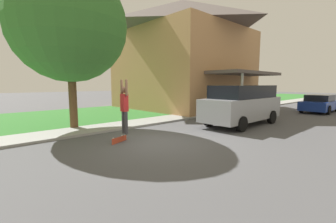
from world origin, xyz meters
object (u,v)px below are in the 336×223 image
object	(u,v)px
suv_parked	(242,104)
skateboard	(119,140)
skateboarder	(124,106)
lawn_tree_near	(69,25)
car_down_street	(320,103)

from	to	relation	value
suv_parked	skateboard	xyz separation A→B (m)	(-1.21, -6.62, -1.01)
suv_parked	skateboarder	xyz separation A→B (m)	(-1.14, -6.41, 0.23)
suv_parked	skateboarder	world-z (taller)	skateboarder
skateboard	suv_parked	bearing A→B (deg)	79.64
skateboarder	lawn_tree_near	bearing A→B (deg)	-171.93
lawn_tree_near	skateboarder	xyz separation A→B (m)	(3.65, 0.52, -3.43)
skateboarder	skateboard	world-z (taller)	skateboarder
skateboarder	skateboard	distance (m)	1.26
suv_parked	skateboard	size ratio (longest dim) A/B	6.70
suv_parked	car_down_street	distance (m)	9.43
suv_parked	car_down_street	xyz separation A→B (m)	(1.26, 9.34, -0.44)
lawn_tree_near	suv_parked	distance (m)	9.18
lawn_tree_near	skateboard	bearing A→B (deg)	4.92
skateboard	lawn_tree_near	bearing A→B (deg)	-175.08
car_down_street	skateboard	xyz separation A→B (m)	(-2.47, -15.96, -0.57)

